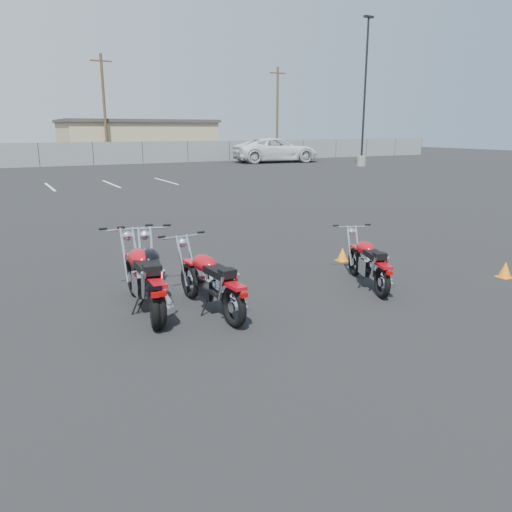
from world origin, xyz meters
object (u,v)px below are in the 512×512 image
motorcycle_front_red (144,278)px  motorcycle_second_black (151,278)px  motorcycle_rear_red (369,263)px  motorcycle_third_red (211,282)px  white_van (276,143)px

motorcycle_front_red → motorcycle_second_black: motorcycle_front_red is taller
motorcycle_front_red → motorcycle_rear_red: motorcycle_front_red is taller
motorcycle_front_red → motorcycle_rear_red: (3.93, -0.69, -0.09)m
motorcycle_second_black → motorcycle_third_red: (0.80, -0.51, -0.04)m
motorcycle_third_red → motorcycle_rear_red: motorcycle_third_red is taller
motorcycle_second_black → motorcycle_front_red: bearing=160.5°
motorcycle_third_red → motorcycle_rear_red: size_ratio=1.12×
motorcycle_second_black → motorcycle_third_red: size_ratio=1.08×
motorcycle_front_red → motorcycle_third_red: size_ratio=1.09×
white_van → motorcycle_third_red: bearing=155.2°
motorcycle_third_red → motorcycle_second_black: bearing=147.5°
motorcycle_front_red → motorcycle_third_red: motorcycle_front_red is taller
motorcycle_third_red → motorcycle_rear_red: bearing=-2.7°
motorcycle_front_red → motorcycle_second_black: bearing=-19.5°
motorcycle_second_black → white_van: size_ratio=0.28×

